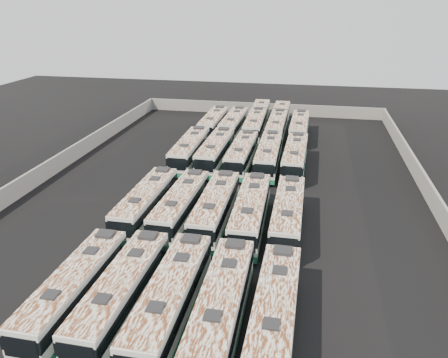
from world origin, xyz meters
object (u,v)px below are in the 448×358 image
bus_back_far_right (299,128)px  bus_front_far_left (75,289)px  bus_front_right (222,307)px  bus_midfront_right (250,212)px  bus_midback_center (242,154)px  bus_back_right (278,122)px  bus_back_center (257,120)px  bus_front_left (122,292)px  bus_back_left (234,124)px  bus_midback_left (215,151)px  bus_midfront_left (181,206)px  bus_midback_far_left (190,150)px  bus_midfront_far_right (288,215)px  bus_front_center (171,299)px  bus_front_far_right (275,314)px  bus_midfront_center (215,208)px  bus_midback_right (269,155)px  bus_back_far_left (214,123)px  bus_midfront_far_left (146,203)px

bus_back_far_right → bus_front_far_left: bearing=-106.4°
bus_front_right → bus_midfront_right: bus_midfront_right is taller
bus_front_right → bus_midback_center: bus_front_right is taller
bus_back_right → bus_back_far_right: size_ratio=1.55×
bus_midfront_right → bus_back_center: size_ratio=0.65×
bus_front_far_left → bus_midfront_right: bus_midfront_right is taller
bus_front_left → bus_back_left: (0.01, 44.64, 0.01)m
bus_midback_left → bus_midfront_left: bearing=-89.1°
bus_midback_far_left → bus_back_center: bearing=67.2°
bus_front_right → bus_midback_left: 31.65m
bus_midfront_far_right → bus_back_far_right: (-0.04, 30.55, -0.02)m
bus_midfront_far_right → bus_front_right: bearing=-103.6°
bus_midfront_left → bus_midback_left: bus_midback_left is taller
bus_front_center → bus_front_far_right: bus_front_center is taller
bus_midback_left → bus_back_left: (0.00, 14.03, -0.04)m
bus_front_right → bus_midfront_far_right: (3.49, 14.26, -0.05)m
bus_midfront_right → bus_midfront_left: bearing=177.0°
bus_midfront_center → bus_back_center: bus_back_center is taller
bus_midfront_right → bus_midback_right: bus_midfront_right is taller
bus_front_far_left → bus_back_far_left: size_ratio=0.98×
bus_midfront_far_left → bus_midfront_far_right: bearing=0.8°
bus_midback_far_left → bus_back_right: 20.17m
bus_front_far_left → bus_midback_right: size_ratio=0.97×
bus_midfront_left → bus_midfront_far_right: bearing=1.6°
bus_midback_far_left → bus_midback_left: 3.49m
bus_front_left → bus_midfront_far_right: 17.55m
bus_front_left → bus_midback_center: bus_front_left is taller
bus_front_center → bus_front_far_right: size_ratio=1.02×
bus_midfront_center → bus_midback_left: bus_midback_left is taller
bus_midfront_center → bus_midback_far_left: 17.91m
bus_front_center → bus_front_far_right: (7.00, -0.11, -0.04)m
bus_midfront_far_left → bus_midfront_center: 7.03m
bus_midfront_far_left → bus_midback_left: bus_midback_left is taller
bus_midfront_far_left → bus_midback_right: bus_midback_right is taller
bus_midback_left → bus_back_far_left: (-3.33, 14.02, -0.05)m
bus_front_left → bus_front_right: size_ratio=0.97×
bus_midfront_center → bus_back_left: size_ratio=1.00×
bus_front_far_right → bus_midback_left: bearing=109.6°
bus_front_center → bus_midfront_left: (-3.46, 14.15, -0.07)m
bus_midfront_far_right → bus_back_right: 33.92m
bus_midfront_far_left → bus_back_left: bearing=84.2°
bus_midfront_center → bus_midfront_far_right: 7.00m
bus_front_left → bus_front_far_right: size_ratio=0.99×
bus_midfront_right → bus_back_left: bus_midfront_right is taller
bus_midfront_right → bus_midback_center: bearing=100.7°
bus_midback_far_left → bus_front_left: bearing=-84.5°
bus_midback_left → bus_midback_far_left: bearing=-177.9°
bus_back_center → bus_back_far_right: bearing=-25.9°
bus_front_far_left → bus_midfront_center: bearing=64.5°
bus_back_far_left → bus_front_far_right: bearing=-72.9°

